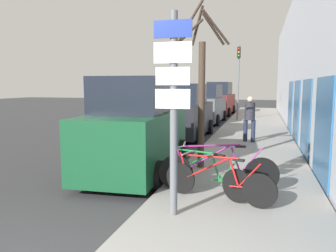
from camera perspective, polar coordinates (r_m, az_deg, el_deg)
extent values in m
plane|color=#333335|center=(13.73, 3.36, -2.32)|extent=(80.00, 80.00, 0.00)
cube|color=gray|center=(16.16, 14.61, -0.85)|extent=(3.20, 32.00, 0.15)
cube|color=#B2B7C1|center=(16.11, 21.31, 10.20)|extent=(0.20, 32.00, 6.50)
cube|color=#26598C|center=(7.76, 25.29, -0.64)|extent=(0.03, 1.98, 2.27)
cube|color=#26598C|center=(10.60, 22.84, 1.37)|extent=(0.03, 1.98, 2.27)
cube|color=#26598C|center=(13.45, 21.43, 2.53)|extent=(0.03, 1.98, 2.27)
cube|color=#26598C|center=(16.31, 20.51, 3.28)|extent=(0.03, 1.98, 2.27)
cylinder|color=#595B60|center=(5.15, 1.01, 1.73)|extent=(0.12, 0.12, 3.21)
cube|color=navy|center=(5.13, 0.83, 16.57)|extent=(0.60, 0.02, 0.26)
cube|color=white|center=(5.08, 0.82, 12.68)|extent=(0.60, 0.02, 0.32)
cube|color=white|center=(5.06, 0.81, 8.68)|extent=(0.54, 0.02, 0.27)
cube|color=white|center=(5.06, 0.80, 4.74)|extent=(0.56, 0.02, 0.30)
cylinder|color=black|center=(6.42, 2.17, -9.05)|extent=(0.60, 0.19, 0.61)
cylinder|color=black|center=(5.88, 15.68, -10.85)|extent=(0.60, 0.19, 0.61)
cylinder|color=red|center=(6.10, 6.97, -7.22)|extent=(0.84, 0.25, 0.50)
cylinder|color=red|center=(6.03, 7.67, -5.33)|extent=(0.98, 0.29, 0.08)
cylinder|color=red|center=(5.93, 11.43, -7.95)|extent=(0.19, 0.08, 0.44)
cylinder|color=red|center=(5.94, 13.14, -10.34)|extent=(0.53, 0.16, 0.07)
cylinder|color=red|center=(5.86, 13.93, -8.44)|extent=(0.40, 0.13, 0.49)
cylinder|color=red|center=(6.32, 2.79, -6.89)|extent=(0.19, 0.08, 0.53)
cube|color=black|center=(5.85, 12.19, -5.83)|extent=(0.21, 0.13, 0.04)
cylinder|color=#99999E|center=(6.23, 3.43, -4.66)|extent=(0.13, 0.43, 0.02)
cylinder|color=black|center=(6.95, 0.87, -7.78)|extent=(0.56, 0.31, 0.61)
cylinder|color=black|center=(6.06, 11.95, -10.16)|extent=(0.56, 0.31, 0.61)
cylinder|color=#197233|center=(6.52, 4.68, -6.23)|extent=(0.79, 0.42, 0.51)
cylinder|color=#197233|center=(6.42, 5.24, -4.47)|extent=(0.91, 0.49, 0.08)
cylinder|color=#197233|center=(6.23, 8.33, -7.11)|extent=(0.18, 0.12, 0.44)
cylinder|color=#197233|center=(6.19, 9.78, -9.52)|extent=(0.50, 0.27, 0.07)
cylinder|color=#197233|center=(6.09, 10.44, -7.71)|extent=(0.38, 0.21, 0.49)
cylinder|color=#197233|center=(6.83, 1.35, -5.78)|extent=(0.18, 0.11, 0.53)
cube|color=black|center=(6.14, 8.97, -5.10)|extent=(0.21, 0.16, 0.04)
cylinder|color=#99999E|center=(6.73, 1.85, -3.71)|extent=(0.22, 0.40, 0.02)
cylinder|color=black|center=(6.67, 1.38, -8.06)|extent=(0.69, 0.15, 0.69)
cylinder|color=black|center=(6.73, 15.98, -8.19)|extent=(0.69, 0.15, 0.69)
cylinder|color=#8C1E72|center=(6.57, 6.92, -5.47)|extent=(0.94, 0.19, 0.57)
cylinder|color=#8C1E72|center=(6.52, 7.70, -3.40)|extent=(1.09, 0.22, 0.09)
cylinder|color=#8C1E72|center=(6.60, 11.71, -5.74)|extent=(0.21, 0.07, 0.50)
cylinder|color=#8C1E72|center=(6.68, 13.47, -7.99)|extent=(0.59, 0.13, 0.08)
cylinder|color=#8C1E72|center=(6.64, 14.25, -5.96)|extent=(0.44, 0.10, 0.55)
cylinder|color=#8C1E72|center=(6.59, 2.12, -5.61)|extent=(0.20, 0.06, 0.60)
cube|color=black|center=(6.55, 12.50, -3.50)|extent=(0.21, 0.11, 0.04)
cylinder|color=#99999E|center=(6.53, 2.88, -3.10)|extent=(0.10, 0.44, 0.02)
cube|color=#144728|center=(8.47, -5.32, -2.22)|extent=(2.02, 4.56, 1.39)
cube|color=black|center=(8.20, -5.79, 5.41)|extent=(1.72, 2.41, 0.87)
cylinder|color=black|center=(10.14, -7.61, -3.86)|extent=(0.26, 0.66, 0.65)
cylinder|color=black|center=(9.68, 2.20, -4.32)|extent=(0.26, 0.66, 0.65)
cylinder|color=black|center=(7.67, -14.79, -7.60)|extent=(0.26, 0.66, 0.65)
cylinder|color=black|center=(7.06, -1.88, -8.65)|extent=(0.26, 0.66, 0.65)
cube|color=black|center=(14.12, 2.75, 1.32)|extent=(1.89, 4.30, 1.28)
cube|color=black|center=(13.89, 2.60, 5.63)|extent=(1.68, 2.24, 0.85)
cylinder|color=black|center=(15.69, 0.67, 0.09)|extent=(0.23, 0.67, 0.66)
cylinder|color=black|center=(15.28, 7.28, -0.15)|extent=(0.23, 0.67, 0.66)
cylinder|color=black|center=(13.19, -2.54, -1.24)|extent=(0.23, 0.67, 0.66)
cylinder|color=black|center=(12.70, 5.28, -1.59)|extent=(0.23, 0.67, 0.66)
cube|color=#51565B|center=(19.92, 6.77, 3.01)|extent=(1.82, 4.67, 1.34)
cube|color=black|center=(19.70, 6.71, 6.04)|extent=(1.60, 2.44, 0.78)
cylinder|color=black|center=(21.54, 5.22, 1.94)|extent=(0.24, 0.65, 0.64)
cylinder|color=black|center=(21.24, 9.74, 1.79)|extent=(0.24, 0.65, 0.64)
cylinder|color=black|center=(18.76, 3.36, 1.20)|extent=(0.24, 0.65, 0.64)
cylinder|color=black|center=(18.42, 8.53, 1.02)|extent=(0.24, 0.65, 0.64)
cube|color=maroon|center=(25.36, 9.04, 3.89)|extent=(1.91, 4.68, 1.37)
cube|color=black|center=(25.14, 9.02, 6.50)|extent=(1.65, 2.46, 0.94)
cylinder|color=black|center=(26.95, 7.71, 2.95)|extent=(0.25, 0.67, 0.66)
cylinder|color=black|center=(26.68, 11.34, 2.84)|extent=(0.25, 0.67, 0.66)
cylinder|color=black|center=(24.15, 6.44, 2.50)|extent=(0.25, 0.67, 0.66)
cylinder|color=black|center=(23.86, 10.48, 2.37)|extent=(0.25, 0.67, 0.66)
cylinder|color=#1E2338|center=(12.59, 13.32, -0.78)|extent=(0.15, 0.15, 0.82)
cylinder|color=#1E2338|center=(12.53, 14.61, -0.85)|extent=(0.15, 0.15, 0.82)
cylinder|color=#26262D|center=(12.48, 14.07, 2.52)|extent=(0.38, 0.38, 0.65)
sphere|color=tan|center=(12.46, 14.13, 4.51)|extent=(0.22, 0.22, 0.22)
cylinder|color=#3D2D23|center=(8.30, 5.84, 3.51)|extent=(0.17, 0.17, 3.15)
cylinder|color=#3D2D23|center=(8.72, 5.12, 16.92)|extent=(0.45, 0.64, 0.90)
cylinder|color=#3D2D23|center=(8.68, 7.93, 16.37)|extent=(0.53, 0.72, 0.74)
cylinder|color=#3D2D23|center=(8.80, 3.49, 15.77)|extent=(0.94, 0.74, 0.59)
cylinder|color=#3D2D23|center=(8.66, 3.70, 17.45)|extent=(0.82, 0.42, 1.04)
cylinder|color=#3D2D23|center=(8.66, 8.38, 16.63)|extent=(0.66, 0.70, 0.82)
cylinder|color=#595B60|center=(20.44, 12.14, 7.37)|extent=(0.10, 0.10, 4.50)
cube|color=black|center=(20.44, 12.25, 12.42)|extent=(0.20, 0.16, 0.64)
sphere|color=red|center=(20.37, 12.25, 13.01)|extent=(0.11, 0.11, 0.11)
sphere|color=orange|center=(20.35, 12.23, 12.45)|extent=(0.11, 0.11, 0.11)
sphere|color=green|center=(20.33, 12.22, 11.89)|extent=(0.11, 0.11, 0.11)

